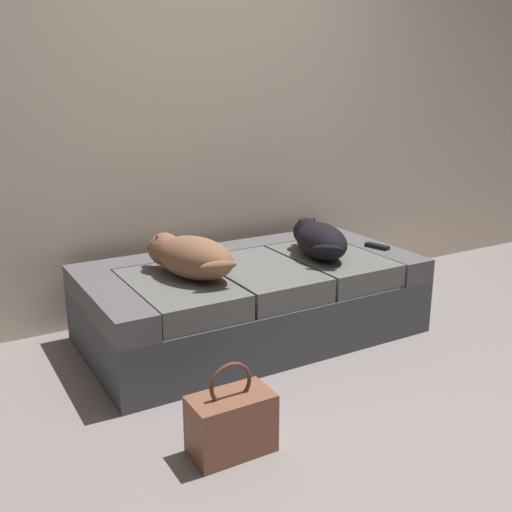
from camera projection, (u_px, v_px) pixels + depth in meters
ground_plane at (376, 423)px, 2.50m from camera, size 10.00×10.00×0.00m
back_wall at (197, 77)px, 3.50m from camera, size 6.40×0.10×2.80m
couch at (251, 299)px, 3.31m from camera, size 1.81×0.93×0.43m
dog_tan at (189, 256)px, 2.99m from camera, size 0.41×0.60×0.21m
dog_dark at (318, 239)px, 3.34m from camera, size 0.33×0.57×0.20m
tv_remote at (377, 246)px, 3.53m from camera, size 0.08×0.16×0.02m
handbag at (231, 423)px, 2.28m from camera, size 0.32×0.18×0.38m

